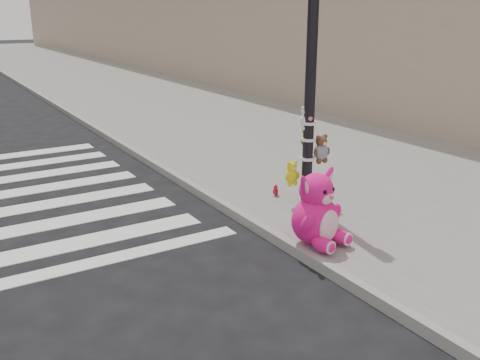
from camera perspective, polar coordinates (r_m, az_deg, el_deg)
ground at (r=5.83m, az=-2.57°, el=-13.83°), size 120.00×120.00×0.00m
sidewalk_near at (r=16.43m, az=-4.18°, el=7.15°), size 7.00×80.00×0.14m
curb_edge at (r=15.19m, az=-15.87°, el=5.67°), size 0.12×80.00×0.15m
signal_pole at (r=8.06m, az=7.48°, el=8.12°), size 0.71×0.49×4.00m
pink_bunny at (r=6.93m, az=8.24°, el=-3.60°), size 0.75×0.84×1.01m
red_teddy at (r=8.77m, az=3.81°, el=-1.09°), size 0.15×0.14×0.19m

